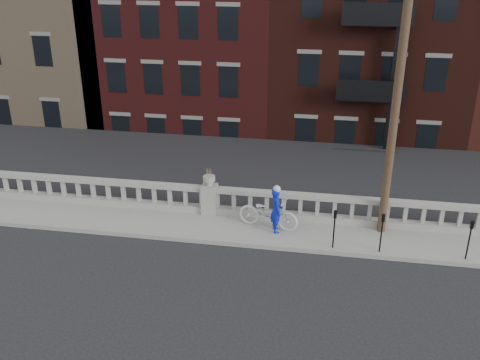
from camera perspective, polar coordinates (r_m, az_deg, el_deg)
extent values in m
plane|color=black|center=(16.78, -6.24, -9.95)|extent=(120.00, 120.00, 0.00)
cube|color=gray|center=(19.23, -3.85, -4.92)|extent=(32.00, 2.20, 0.15)
cube|color=gray|center=(19.95, -3.24, -3.14)|extent=(28.00, 0.34, 0.25)
cube|color=gray|center=(19.60, -3.29, -0.98)|extent=(28.00, 0.34, 0.16)
cube|color=gray|center=(19.77, -3.27, -2.04)|extent=(0.55, 0.55, 1.10)
cylinder|color=gray|center=(19.49, -3.31, -0.31)|extent=(0.24, 0.24, 0.20)
cylinder|color=gray|center=(19.42, -3.32, 0.17)|extent=(0.44, 0.44, 0.18)
cube|color=#605E59|center=(21.59, -2.87, -9.14)|extent=(36.00, 0.50, 5.15)
cube|color=black|center=(42.13, 3.57, 3.42)|extent=(80.00, 44.00, 0.50)
cube|color=#595651|center=(25.78, -5.21, -4.86)|extent=(16.00, 7.00, 4.00)
cube|color=#968161|center=(40.55, -22.60, 15.88)|extent=(18.00, 16.00, 20.00)
cube|color=#481414|center=(35.08, -3.91, 11.62)|extent=(10.00, 14.00, 14.00)
cube|color=#33120D|center=(34.02, 13.04, 12.00)|extent=(10.00, 14.00, 15.50)
cylinder|color=#422D1E|center=(17.60, 16.47, 9.21)|extent=(0.28, 0.28, 10.00)
cylinder|color=black|center=(17.74, 9.97, -5.57)|extent=(0.05, 0.05, 1.10)
cube|color=black|center=(17.42, 10.12, -3.62)|extent=(0.10, 0.08, 0.26)
cube|color=black|center=(17.36, 10.13, -3.57)|extent=(0.06, 0.01, 0.08)
cylinder|color=black|center=(17.83, 14.81, -5.87)|extent=(0.05, 0.05, 1.10)
cube|color=black|center=(17.52, 15.03, -3.93)|extent=(0.10, 0.08, 0.26)
cube|color=black|center=(17.46, 15.06, -3.88)|extent=(0.06, 0.01, 0.08)
cylinder|color=black|center=(18.31, 23.17, -6.29)|extent=(0.05, 0.05, 1.10)
cube|color=black|center=(18.01, 23.51, -4.40)|extent=(0.10, 0.08, 0.26)
cube|color=black|center=(17.95, 23.56, -4.36)|extent=(0.06, 0.01, 0.08)
imported|color=silver|center=(18.73, 3.04, -3.51)|extent=(2.27, 1.19, 1.13)
imported|color=#0C1EBD|center=(18.39, 3.88, -3.22)|extent=(0.54, 0.68, 1.62)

